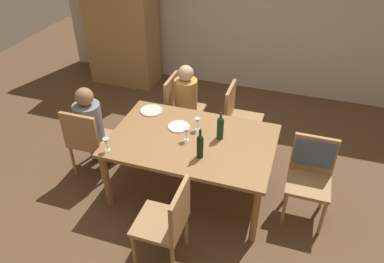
# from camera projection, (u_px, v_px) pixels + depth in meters

# --- Properties ---
(ground_plane) EXTENTS (10.00, 10.00, 0.00)m
(ground_plane) POSITION_uv_depth(u_px,v_px,m) (192.00, 190.00, 4.38)
(ground_plane) COLOR brown
(rear_room_partition) EXTENTS (6.40, 0.12, 2.70)m
(rear_room_partition) POSITION_uv_depth(u_px,v_px,m) (248.00, 7.00, 5.75)
(rear_room_partition) COLOR beige
(rear_room_partition) RESTS_ON ground_plane
(armoire_cabinet) EXTENTS (1.18, 0.62, 2.18)m
(armoire_cabinet) POSITION_uv_depth(u_px,v_px,m) (121.00, 19.00, 6.05)
(armoire_cabinet) COLOR #A87F51
(armoire_cabinet) RESTS_ON ground_plane
(dining_table) EXTENTS (1.74, 1.14, 0.74)m
(dining_table) POSITION_uv_depth(u_px,v_px,m) (192.00, 145.00, 4.00)
(dining_table) COLOR olive
(dining_table) RESTS_ON ground_plane
(chair_left_end) EXTENTS (0.44, 0.44, 0.92)m
(chair_left_end) POSITION_uv_depth(u_px,v_px,m) (87.00, 138.00, 4.33)
(chair_left_end) COLOR #A87F51
(chair_left_end) RESTS_ON ground_plane
(chair_far_left) EXTENTS (0.44, 0.44, 0.92)m
(chair_far_left) POSITION_uv_depth(u_px,v_px,m) (180.00, 105.00, 4.93)
(chair_far_left) COLOR #A87F51
(chair_far_left) RESTS_ON ground_plane
(chair_far_right) EXTENTS (0.44, 0.44, 0.92)m
(chair_far_right) POSITION_uv_depth(u_px,v_px,m) (238.00, 115.00, 4.73)
(chair_far_right) COLOR #A87F51
(chair_far_right) RESTS_ON ground_plane
(chair_near) EXTENTS (0.44, 0.44, 0.92)m
(chair_near) POSITION_uv_depth(u_px,v_px,m) (168.00, 220.00, 3.32)
(chair_near) COLOR #A87F51
(chair_near) RESTS_ON ground_plane
(chair_right_end) EXTENTS (0.44, 0.46, 0.92)m
(chair_right_end) POSITION_uv_depth(u_px,v_px,m) (312.00, 167.00, 3.82)
(chair_right_end) COLOR #A87F51
(chair_right_end) RESTS_ON ground_plane
(person_woman_host) EXTENTS (0.31, 0.36, 1.14)m
(person_woman_host) POSITION_uv_depth(u_px,v_px,m) (91.00, 124.00, 4.34)
(person_woman_host) COLOR #33333D
(person_woman_host) RESTS_ON ground_plane
(person_man_bearded) EXTENTS (0.34, 0.30, 1.11)m
(person_man_bearded) POSITION_uv_depth(u_px,v_px,m) (188.00, 99.00, 4.84)
(person_man_bearded) COLOR #33333D
(person_man_bearded) RESTS_ON ground_plane
(wine_bottle_tall_green) EXTENTS (0.07, 0.07, 0.32)m
(wine_bottle_tall_green) POSITION_uv_depth(u_px,v_px,m) (220.00, 127.00, 3.89)
(wine_bottle_tall_green) COLOR #19381E
(wine_bottle_tall_green) RESTS_ON dining_table
(wine_bottle_dark_red) EXTENTS (0.07, 0.07, 0.33)m
(wine_bottle_dark_red) POSITION_uv_depth(u_px,v_px,m) (200.00, 145.00, 3.64)
(wine_bottle_dark_red) COLOR black
(wine_bottle_dark_red) RESTS_ON dining_table
(wine_glass_near_left) EXTENTS (0.07, 0.07, 0.15)m
(wine_glass_near_left) POSITION_uv_depth(u_px,v_px,m) (197.00, 121.00, 4.04)
(wine_glass_near_left) COLOR silver
(wine_glass_near_left) RESTS_ON dining_table
(wine_glass_centre) EXTENTS (0.07, 0.07, 0.15)m
(wine_glass_centre) POSITION_uv_depth(u_px,v_px,m) (186.00, 132.00, 3.89)
(wine_glass_centre) COLOR silver
(wine_glass_centre) RESTS_ON dining_table
(wine_glass_near_right) EXTENTS (0.07, 0.07, 0.15)m
(wine_glass_near_right) POSITION_uv_depth(u_px,v_px,m) (106.00, 142.00, 3.74)
(wine_glass_near_right) COLOR silver
(wine_glass_near_right) RESTS_ON dining_table
(dinner_plate_host) EXTENTS (0.24, 0.24, 0.01)m
(dinner_plate_host) POSITION_uv_depth(u_px,v_px,m) (179.00, 127.00, 4.14)
(dinner_plate_host) COLOR white
(dinner_plate_host) RESTS_ON dining_table
(dinner_plate_guest_left) EXTENTS (0.26, 0.26, 0.01)m
(dinner_plate_guest_left) POSITION_uv_depth(u_px,v_px,m) (151.00, 111.00, 4.41)
(dinner_plate_guest_left) COLOR silver
(dinner_plate_guest_left) RESTS_ON dining_table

